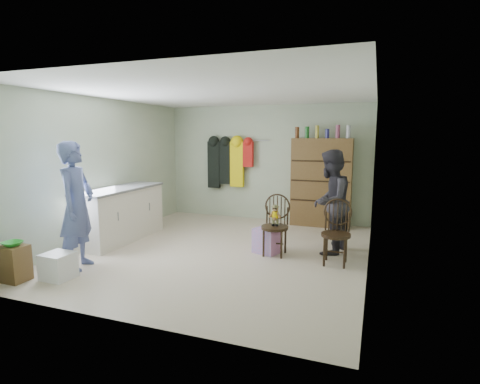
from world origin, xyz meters
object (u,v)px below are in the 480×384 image
at_px(chair_front, 276,221).
at_px(chair_far, 336,229).
at_px(counter, 120,214).
at_px(dresser, 321,182).

distance_m(chair_front, chair_far, 0.94).
xyz_separation_m(counter, chair_far, (3.75, 0.03, 0.03)).
distance_m(counter, dresser, 3.96).
bearing_deg(dresser, chair_far, -76.37).
height_order(chair_front, dresser, dresser).
height_order(counter, dresser, dresser).
xyz_separation_m(chair_front, chair_far, (0.94, -0.11, -0.03)).
relative_size(chair_front, chair_far, 1.00).
bearing_deg(chair_far, dresser, 103.07).
distance_m(chair_far, dresser, 2.37).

